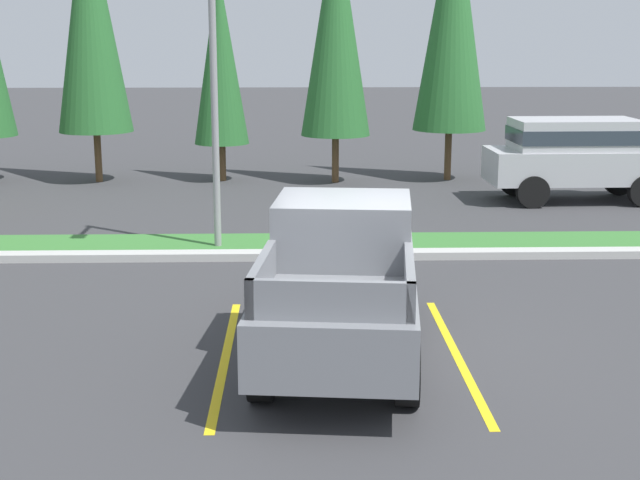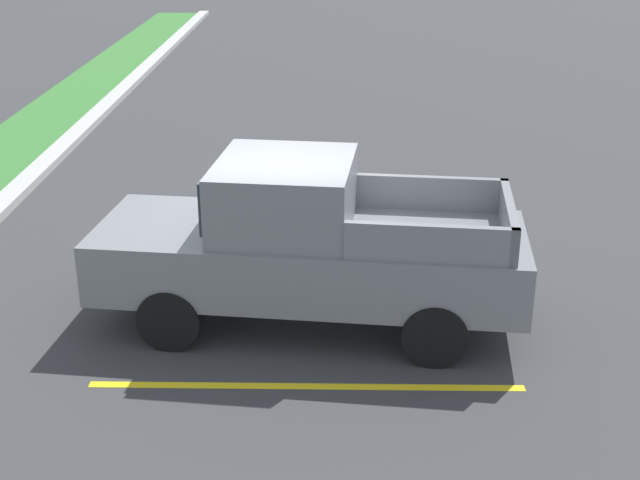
% 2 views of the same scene
% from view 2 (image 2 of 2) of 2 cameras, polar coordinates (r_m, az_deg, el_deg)
% --- Properties ---
extents(ground_plane, '(120.00, 120.00, 0.00)m').
position_cam_2_polar(ground_plane, '(11.35, -2.43, -4.39)').
color(ground_plane, '#38383A').
extents(parking_line_near, '(0.12, 4.80, 0.01)m').
position_cam_2_polar(parking_line_near, '(9.62, -0.91, -9.63)').
color(parking_line_near, yellow).
rests_on(parking_line_near, ground).
extents(parking_line_far, '(0.12, 4.80, 0.01)m').
position_cam_2_polar(parking_line_far, '(12.36, -0.46, -2.02)').
color(parking_line_far, yellow).
rests_on(parking_line_far, ground).
extents(pickup_truck_main, '(2.44, 5.40, 2.10)m').
position_cam_2_polar(pickup_truck_main, '(10.53, -0.96, -0.33)').
color(pickup_truck_main, black).
rests_on(pickup_truck_main, ground).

